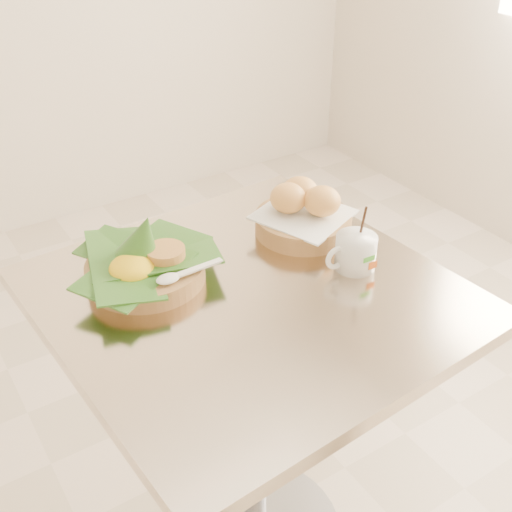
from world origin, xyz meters
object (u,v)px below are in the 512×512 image
cafe_table (251,380)px  coffee_mug (355,251)px  bread_basket (303,213)px  rice_basket (145,263)px

cafe_table → coffee_mug: bearing=-11.0°
bread_basket → coffee_mug: size_ratio=1.63×
cafe_table → coffee_mug: 0.34m
cafe_table → rice_basket: (-0.14, 0.14, 0.26)m
cafe_table → coffee_mug: size_ratio=5.48×
bread_basket → cafe_table: bearing=-149.1°
rice_basket → bread_basket: bearing=-2.0°
cafe_table → rice_basket: bearing=135.7°
cafe_table → bread_basket: size_ratio=3.35×
cafe_table → coffee_mug: coffee_mug is taller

